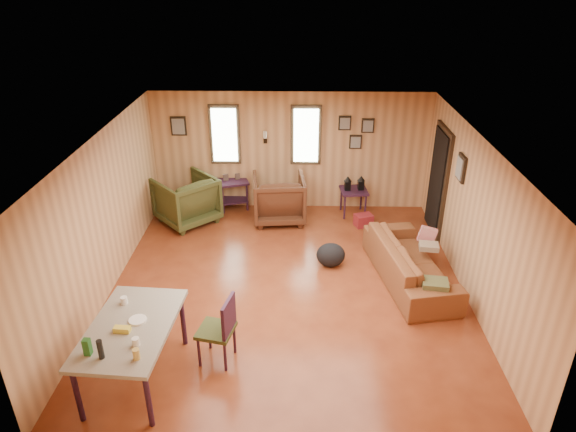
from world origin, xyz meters
name	(u,v)px	position (x,y,z in m)	size (l,w,h in m)	color
room	(299,211)	(0.17, 0.27, 1.21)	(5.54, 6.04, 2.44)	brown
sofa	(411,256)	(1.95, 0.24, 0.44)	(2.24, 0.65, 0.88)	brown
recliner_brown	(279,196)	(-0.22, 2.35, 0.51)	(0.99, 0.92, 1.01)	#472515
recliner_green	(186,198)	(-2.01, 2.23, 0.52)	(1.00, 0.94, 1.03)	#3B401D
end_table	(233,189)	(-1.19, 2.89, 0.43)	(0.73, 0.70, 0.76)	#34172F
side_table	(354,188)	(1.27, 2.63, 0.57)	(0.57, 0.57, 0.83)	#34172F
cooler	(363,220)	(1.43, 2.12, 0.12)	(0.39, 0.33, 0.24)	maroon
backpack	(331,255)	(0.71, 0.64, 0.21)	(0.57, 0.50, 0.42)	black
sofa_pillows	(431,261)	(2.21, 0.01, 0.49)	(0.54, 1.58, 0.32)	#4F502C
dining_table	(130,332)	(-1.80, -2.04, 0.73)	(1.05, 1.64, 1.03)	gray
dining_chair	(221,327)	(-0.79, -1.68, 0.53)	(0.51, 0.51, 0.95)	#3B401D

